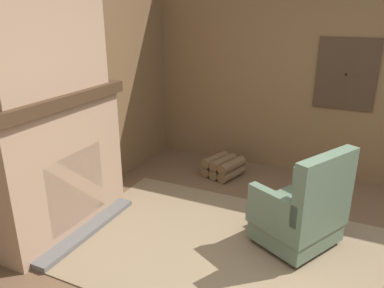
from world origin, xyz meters
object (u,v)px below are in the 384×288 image
Objects in this scene: armchair at (302,212)px; storage_case at (89,76)px; firewood_stack at (223,167)px; decorative_plate_on_mantel at (40,77)px.

storage_case is at bearing 29.90° from armchair.
firewood_stack is 2.58m from decorative_plate_on_mantel.
armchair is at bearing 2.04° from storage_case.
storage_case is 0.62m from decorative_plate_on_mantel.
storage_case reaches higher than firewood_stack.
armchair is at bearing -44.56° from firewood_stack.
storage_case is at bearing -129.56° from firewood_stack.
firewood_stack is at bearing -16.70° from armchair.
armchair reaches higher than firewood_stack.
storage_case is (-1.04, -1.26, 1.32)m from firewood_stack.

